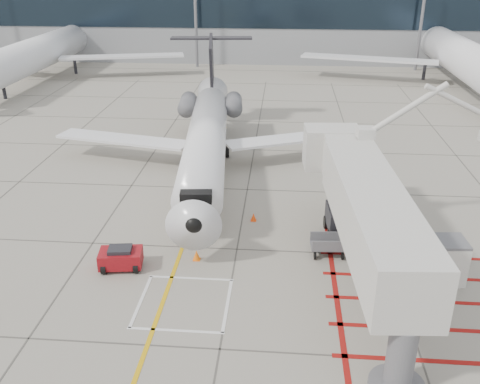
{
  "coord_description": "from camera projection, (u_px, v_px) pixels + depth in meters",
  "views": [
    {
      "loc": [
        2.23,
        -20.96,
        14.64
      ],
      "look_at": [
        0.0,
        6.0,
        2.5
      ],
      "focal_mm": 40.0,
      "sensor_mm": 36.0,
      "label": 1
    }
  ],
  "objects": [
    {
      "name": "bg_aircraft_c",
      "position": [
        461.0,
        31.0,
        62.79
      ],
      "size": [
        37.13,
        41.25,
        12.38
      ],
      "primitive_type": null,
      "color": "silver",
      "rests_on": "ground_plane"
    },
    {
      "name": "ground_power_unit",
      "position": [
        434.0,
        260.0,
        25.78
      ],
      "size": [
        2.85,
        1.79,
        2.17
      ],
      "primitive_type": null,
      "rotation": [
        0.0,
        0.0,
        0.07
      ],
      "color": "silver",
      "rests_on": "ground_plane"
    },
    {
      "name": "jet_bridge",
      "position": [
        371.0,
        226.0,
        23.73
      ],
      "size": [
        9.58,
        18.32,
        7.12
      ],
      "primitive_type": null,
      "rotation": [
        0.0,
        0.0,
        0.07
      ],
      "color": "silver",
      "rests_on": "ground_plane"
    },
    {
      "name": "bg_aircraft_b",
      "position": [
        42.0,
        30.0,
        66.77
      ],
      "size": [
        34.94,
        38.82,
        11.65
      ],
      "primitive_type": null,
      "color": "silver",
      "rests_on": "ground_plane"
    },
    {
      "name": "baggage_cart",
      "position": [
        328.0,
        245.0,
        28.08
      ],
      "size": [
        1.89,
        1.26,
        1.15
      ],
      "primitive_type": null,
      "rotation": [
        0.0,
        0.0,
        0.06
      ],
      "color": "#58575C",
      "rests_on": "ground_plane"
    },
    {
      "name": "pushback_tug",
      "position": [
        121.0,
        257.0,
        26.91
      ],
      "size": [
        2.28,
        1.6,
        1.24
      ],
      "primitive_type": null,
      "rotation": [
        0.0,
        0.0,
        0.14
      ],
      "color": "maroon",
      "rests_on": "ground_plane"
    },
    {
      "name": "terminal_building",
      "position": [
        335.0,
        5.0,
        85.24
      ],
      "size": [
        180.0,
        28.0,
        14.0
      ],
      "primitive_type": "cube",
      "color": "gray",
      "rests_on": "ground_plane"
    },
    {
      "name": "cone_nose",
      "position": [
        197.0,
        255.0,
        27.77
      ],
      "size": [
        0.39,
        0.39,
        0.54
      ],
      "primitive_type": "cone",
      "color": "orange",
      "rests_on": "ground_plane"
    },
    {
      "name": "cone_side",
      "position": [
        254.0,
        217.0,
        31.84
      ],
      "size": [
        0.35,
        0.35,
        0.48
      ],
      "primitive_type": "cone",
      "color": "#FF470D",
      "rests_on": "ground_plane"
    },
    {
      "name": "ground_plane",
      "position": [
        230.0,
        292.0,
        25.22
      ],
      "size": [
        260.0,
        260.0,
        0.0
      ],
      "primitive_type": "plane",
      "color": "gray",
      "rests_on": "ground"
    },
    {
      "name": "terminal_glass_band",
      "position": [
        344.0,
        6.0,
        72.06
      ],
      "size": [
        180.0,
        0.1,
        6.0
      ],
      "primitive_type": "cube",
      "color": "black",
      "rests_on": "ground_plane"
    },
    {
      "name": "regional_jet",
      "position": [
        204.0,
        129.0,
        35.48
      ],
      "size": [
        26.74,
        32.39,
        7.93
      ],
      "primitive_type": null,
      "rotation": [
        0.0,
        0.0,
        0.09
      ],
      "color": "white",
      "rests_on": "ground_plane"
    }
  ]
}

